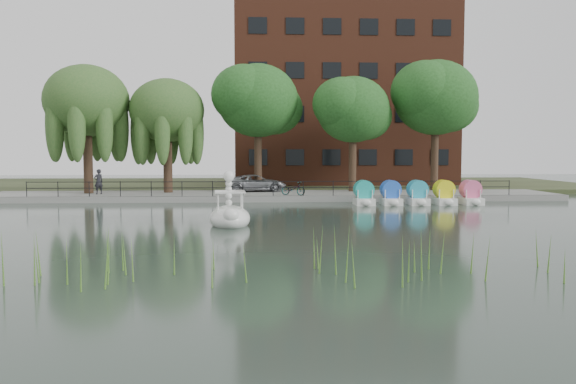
{
  "coord_description": "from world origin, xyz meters",
  "views": [
    {
      "loc": [
        -0.95,
        -23.83,
        3.25
      ],
      "look_at": [
        0.5,
        4.0,
        1.3
      ],
      "focal_mm": 35.0,
      "sensor_mm": 36.0,
      "label": 1
    }
  ],
  "objects": [
    {
      "name": "minivan",
      "position": [
        -1.16,
        17.61,
        1.11
      ],
      "size": [
        3.33,
        5.5,
        1.43
      ],
      "primitive_type": "imported",
      "rotation": [
        0.0,
        0.0,
        1.77
      ],
      "color": "gray",
      "rests_on": "promenade"
    },
    {
      "name": "kerb",
      "position": [
        0.0,
        13.05,
        0.2
      ],
      "size": [
        40.0,
        0.25,
        0.4
      ],
      "primitive_type": "cube",
      "color": "gray",
      "rests_on": "ground_plane"
    },
    {
      "name": "broadleaf_far",
      "position": [
        12.5,
        18.5,
        7.4
      ],
      "size": [
        6.3,
        6.3,
        9.71
      ],
      "color": "#473323",
      "rests_on": "promenade"
    },
    {
      "name": "promenade",
      "position": [
        0.0,
        16.0,
        0.2
      ],
      "size": [
        40.0,
        6.0,
        0.4
      ],
      "primitive_type": "cube",
      "color": "gray",
      "rests_on": "ground_plane"
    },
    {
      "name": "willow_mid",
      "position": [
        -7.5,
        17.0,
        6.25
      ],
      "size": [
        5.32,
        5.32,
        8.15
      ],
      "color": "#473323",
      "rests_on": "promenade"
    },
    {
      "name": "willow_left",
      "position": [
        -13.0,
        16.5,
        6.87
      ],
      "size": [
        5.88,
        5.88,
        9.01
      ],
      "color": "#473323",
      "rests_on": "promenade"
    },
    {
      "name": "swan_boat",
      "position": [
        -2.26,
        1.34,
        0.53
      ],
      "size": [
        2.05,
        3.03,
        2.43
      ],
      "rotation": [
        0.0,
        0.0,
        0.09
      ],
      "color": "white",
      "rests_on": "ground_plane"
    },
    {
      "name": "ground_plane",
      "position": [
        0.0,
        0.0,
        0.0
      ],
      "size": [
        120.0,
        120.0,
        0.0
      ],
      "primitive_type": "plane",
      "color": "#39473F"
    },
    {
      "name": "pedestrian",
      "position": [
        -12.01,
        15.46,
        1.39
      ],
      "size": [
        0.85,
        0.83,
        1.98
      ],
      "primitive_type": "imported",
      "rotation": [
        0.0,
        0.0,
        3.86
      ],
      "color": "black",
      "rests_on": "promenade"
    },
    {
      "name": "railing",
      "position": [
        0.0,
        13.25,
        1.15
      ],
      "size": [
        32.0,
        0.05,
        1.0
      ],
      "color": "black",
      "rests_on": "promenade"
    },
    {
      "name": "broadleaf_right",
      "position": [
        6.0,
        17.5,
        6.39
      ],
      "size": [
        5.4,
        5.4,
        8.32
      ],
      "color": "#473323",
      "rests_on": "promenade"
    },
    {
      "name": "apartment_building",
      "position": [
        7.0,
        29.97,
        9.36
      ],
      "size": [
        20.0,
        10.07,
        18.0
      ],
      "color": "#4C1E16",
      "rests_on": "land_strip"
    },
    {
      "name": "broadleaf_center",
      "position": [
        -1.0,
        18.0,
        7.06
      ],
      "size": [
        6.0,
        6.0,
        9.25
      ],
      "color": "#473323",
      "rests_on": "promenade"
    },
    {
      "name": "pedal_boat_row",
      "position": [
        8.99,
        10.77,
        0.61
      ],
      "size": [
        7.95,
        1.7,
        1.4
      ],
      "color": "white",
      "rests_on": "ground_plane"
    },
    {
      "name": "land_strip",
      "position": [
        0.0,
        30.0,
        0.18
      ],
      "size": [
        60.0,
        22.0,
        0.36
      ],
      "primitive_type": "cube",
      "color": "#47512D",
      "rests_on": "ground_plane"
    },
    {
      "name": "reed_bank",
      "position": [
        2.0,
        -9.5,
        0.6
      ],
      "size": [
        24.0,
        2.4,
        1.2
      ],
      "color": "#669938",
      "rests_on": "ground_plane"
    },
    {
      "name": "bicycle",
      "position": [
        1.36,
        13.71,
        0.9
      ],
      "size": [
        1.32,
        1.8,
        1.0
      ],
      "primitive_type": "imported",
      "rotation": [
        0.0,
        0.0,
        1.09
      ],
      "color": "gray",
      "rests_on": "promenade"
    }
  ]
}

